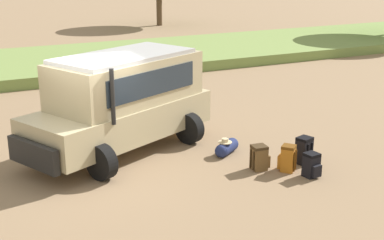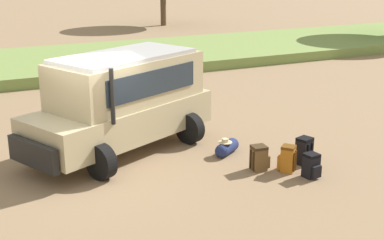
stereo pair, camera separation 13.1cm
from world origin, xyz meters
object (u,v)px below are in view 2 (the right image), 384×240
object	(u,v)px
backpack_beside_front_wheel	(259,158)
backpack_near_rear_wheel	(304,151)
backpack_cluster_center	(287,159)
duffel_bag_low_black_case	(227,147)
safari_vehicle	(123,100)
backpack_outermost	(311,166)

from	to	relation	value
backpack_beside_front_wheel	backpack_near_rear_wheel	bearing A→B (deg)	-6.46
backpack_beside_front_wheel	backpack_cluster_center	bearing A→B (deg)	-34.00
backpack_cluster_center	duffel_bag_low_black_case	world-z (taller)	backpack_cluster_center
safari_vehicle	backpack_cluster_center	distance (m)	4.26
backpack_cluster_center	backpack_outermost	xyz separation A→B (m)	(0.29, -0.51, -0.03)
backpack_beside_front_wheel	duffel_bag_low_black_case	bearing A→B (deg)	98.50
backpack_cluster_center	backpack_outermost	size ratio (longest dim) A/B	1.12
backpack_outermost	duffel_bag_low_black_case	size ratio (longest dim) A/B	0.68
backpack_beside_front_wheel	duffel_bag_low_black_case	xyz separation A→B (m)	(-0.18, 1.20, -0.11)
backpack_cluster_center	safari_vehicle	bearing A→B (deg)	134.30
backpack_beside_front_wheel	backpack_near_rear_wheel	xyz separation A→B (m)	(1.15, -0.13, 0.03)
safari_vehicle	backpack_near_rear_wheel	size ratio (longest dim) A/B	8.25
backpack_beside_front_wheel	backpack_near_rear_wheel	size ratio (longest dim) A/B	0.89
backpack_beside_front_wheel	backpack_outermost	xyz separation A→B (m)	(0.82, -0.86, -0.02)
safari_vehicle	backpack_cluster_center	world-z (taller)	safari_vehicle
backpack_cluster_center	duffel_bag_low_black_case	xyz separation A→B (m)	(-0.71, 1.56, -0.13)
backpack_cluster_center	backpack_outermost	bearing A→B (deg)	-60.56
safari_vehicle	duffel_bag_low_black_case	world-z (taller)	safari_vehicle
backpack_near_rear_wheel	duffel_bag_low_black_case	size ratio (longest dim) A/B	0.80
backpack_beside_front_wheel	backpack_cluster_center	size ratio (longest dim) A/B	0.94
safari_vehicle	backpack_near_rear_wheel	world-z (taller)	safari_vehicle
backpack_beside_front_wheel	backpack_near_rear_wheel	world-z (taller)	backpack_near_rear_wheel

